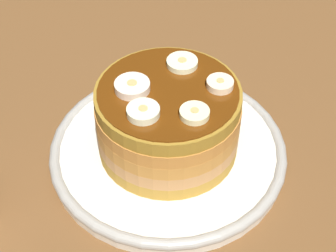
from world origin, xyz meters
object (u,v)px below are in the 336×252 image
object	(u,v)px
pancake_stack	(167,119)
banana_slice_4	(220,84)
banana_slice_0	(182,63)
banana_slice_2	(194,114)
plate	(168,150)
banana_slice_3	(143,112)
banana_slice_1	(132,87)

from	to	relation	value
pancake_stack	banana_slice_4	world-z (taller)	banana_slice_4
banana_slice_0	banana_slice_2	xyz separation A→B (cm)	(7.20, 2.41, 0.02)
banana_slice_2	plate	bearing A→B (deg)	-135.12
plate	banana_slice_3	bearing A→B (deg)	-22.01
banana_slice_0	banana_slice_2	bearing A→B (deg)	18.52
banana_slice_2	banana_slice_3	size ratio (longest dim) A/B	0.90
banana_slice_3	banana_slice_4	bearing A→B (deg)	129.62
banana_slice_0	banana_slice_4	size ratio (longest dim) A/B	1.21
plate	banana_slice_0	size ratio (longest dim) A/B	7.94
banana_slice_0	banana_slice_1	size ratio (longest dim) A/B	0.93
banana_slice_1	banana_slice_2	distance (cm)	6.91
banana_slice_0	banana_slice_2	distance (cm)	7.60
banana_slice_4	banana_slice_1	bearing A→B (deg)	-75.88
plate	pancake_stack	size ratio (longest dim) A/B	1.63
plate	pancake_stack	bearing A→B (deg)	-122.68
plate	banana_slice_2	bearing A→B (deg)	44.88
plate	banana_slice_1	xyz separation A→B (cm)	(0.61, -3.38, 8.84)
banana_slice_0	plate	bearing A→B (deg)	-9.09
pancake_stack	plate	bearing A→B (deg)	57.32
banana_slice_0	banana_slice_1	world-z (taller)	banana_slice_1
banana_slice_1	banana_slice_2	size ratio (longest dim) A/B	1.24
plate	banana_slice_4	distance (cm)	10.15
banana_slice_0	banana_slice_4	distance (cm)	4.96
banana_slice_3	banana_slice_4	world-z (taller)	same
banana_slice_2	banana_slice_0	bearing A→B (deg)	-161.48
pancake_stack	banana_slice_0	size ratio (longest dim) A/B	4.87
pancake_stack	banana_slice_2	bearing A→B (deg)	45.44
banana_slice_3	banana_slice_0	bearing A→B (deg)	164.47
pancake_stack	banana_slice_2	world-z (taller)	banana_slice_2
plate	banana_slice_1	size ratio (longest dim) A/B	7.35
pancake_stack	banana_slice_4	bearing A→B (deg)	104.99
banana_slice_1	banana_slice_2	world-z (taller)	banana_slice_1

